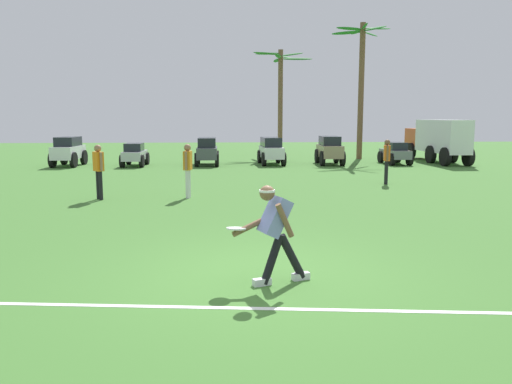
# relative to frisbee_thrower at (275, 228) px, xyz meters

# --- Properties ---
(ground_plane) EXTENTS (80.00, 80.00, 0.00)m
(ground_plane) POSITION_rel_frisbee_thrower_xyz_m (-0.19, 0.39, -0.79)
(ground_plane) COLOR #41752F
(field_line_paint) EXTENTS (27.83, 3.23, 0.01)m
(field_line_paint) POSITION_rel_frisbee_thrower_xyz_m (-0.19, -0.94, -0.79)
(field_line_paint) COLOR white
(field_line_paint) RESTS_ON ground_plane
(frisbee_thrower) EXTENTS (1.14, 0.50, 1.40)m
(frisbee_thrower) POSITION_rel_frisbee_thrower_xyz_m (0.00, 0.00, 0.00)
(frisbee_thrower) COLOR black
(frisbee_thrower) RESTS_ON ground_plane
(frisbee_in_flight) EXTENTS (0.34, 0.34, 0.05)m
(frisbee_in_flight) POSITION_rel_frisbee_thrower_xyz_m (-0.54, 0.01, 0.00)
(frisbee_in_flight) COLOR white
(teammate_near_sideline) EXTENTS (0.36, 0.44, 1.56)m
(teammate_near_sideline) POSITION_rel_frisbee_thrower_xyz_m (-4.26, 7.55, 0.15)
(teammate_near_sideline) COLOR black
(teammate_near_sideline) RESTS_ON ground_plane
(teammate_midfield) EXTENTS (0.27, 0.50, 1.56)m
(teammate_midfield) POSITION_rel_frisbee_thrower_xyz_m (4.95, 10.35, 0.15)
(teammate_midfield) COLOR black
(teammate_midfield) RESTS_ON ground_plane
(teammate_deep) EXTENTS (0.25, 0.50, 1.56)m
(teammate_deep) POSITION_rel_frisbee_thrower_xyz_m (-1.77, 7.71, 0.15)
(teammate_deep) COLOR silver
(teammate_deep) RESTS_ON ground_plane
(parked_car_slot_a) EXTENTS (1.22, 2.38, 1.40)m
(parked_car_slot_a) POSITION_rel_frisbee_thrower_xyz_m (-8.21, 17.76, -0.05)
(parked_car_slot_a) COLOR silver
(parked_car_slot_a) RESTS_ON ground_plane
(parked_car_slot_b) EXTENTS (1.09, 2.21, 1.10)m
(parked_car_slot_b) POSITION_rel_frisbee_thrower_xyz_m (-5.04, 17.57, -0.23)
(parked_car_slot_b) COLOR #B7BABF
(parked_car_slot_b) RESTS_ON ground_plane
(parked_car_slot_c) EXTENTS (1.16, 2.41, 1.34)m
(parked_car_slot_c) POSITION_rel_frisbee_thrower_xyz_m (-1.57, 17.85, -0.07)
(parked_car_slot_c) COLOR #474C51
(parked_car_slot_c) RESTS_ON ground_plane
(parked_car_slot_d) EXTENTS (1.27, 2.45, 1.34)m
(parked_car_slot_d) POSITION_rel_frisbee_thrower_xyz_m (1.60, 18.03, -0.07)
(parked_car_slot_d) COLOR silver
(parked_car_slot_d) RESTS_ON ground_plane
(parked_car_slot_e) EXTENTS (1.21, 2.37, 1.40)m
(parked_car_slot_e) POSITION_rel_frisbee_thrower_xyz_m (4.50, 17.82, -0.05)
(parked_car_slot_e) COLOR #998466
(parked_car_slot_e) RESTS_ON ground_plane
(parked_car_slot_f) EXTENTS (1.15, 2.23, 1.10)m
(parked_car_slot_f) POSITION_rel_frisbee_thrower_xyz_m (7.82, 17.77, -0.23)
(parked_car_slot_f) COLOR slate
(parked_car_slot_f) RESTS_ON ground_plane
(box_truck) EXTENTS (1.48, 5.92, 2.20)m
(box_truck) POSITION_rel_frisbee_thrower_xyz_m (10.40, 18.81, 0.44)
(box_truck) COLOR #CC4C19
(box_truck) RESTS_ON ground_plane
(palm_tree_far_left) EXTENTS (3.74, 3.84, 6.39)m
(palm_tree_far_left) POSITION_rel_frisbee_thrower_xyz_m (2.75, 24.26, 3.28)
(palm_tree_far_left) COLOR brown
(palm_tree_far_left) RESTS_ON ground_plane
(palm_tree_left_of_centre) EXTENTS (3.17, 3.41, 7.45)m
(palm_tree_left_of_centre) POSITION_rel_frisbee_thrower_xyz_m (6.90, 21.13, 3.75)
(palm_tree_left_of_centre) COLOR brown
(palm_tree_left_of_centre) RESTS_ON ground_plane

